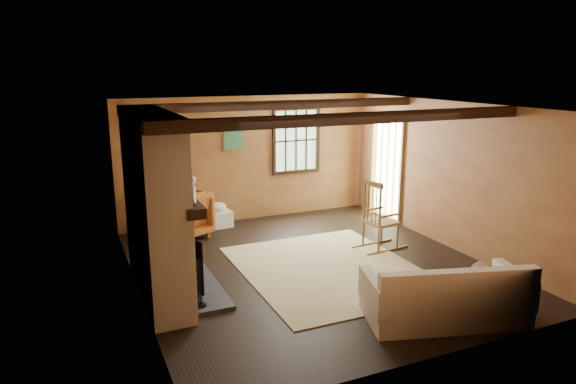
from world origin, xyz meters
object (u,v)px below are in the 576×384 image
fireplace (157,213)px  laundry_basket (217,219)px  armchair (179,215)px  sofa (447,300)px  rocking_chair (379,220)px

fireplace → laundry_basket: 3.04m
laundry_basket → armchair: (-0.78, -0.32, 0.27)m
sofa → laundry_basket: bearing=123.5°
sofa → laundry_basket: (-1.44, 4.64, -0.12)m
fireplace → laundry_basket: size_ratio=4.80×
fireplace → armchair: size_ratio=2.62×
fireplace → laundry_basket: bearing=59.0°
rocking_chair → armchair: bearing=50.5°
laundry_basket → rocking_chair: bearing=-46.3°
sofa → laundry_basket: size_ratio=4.06×
armchair → sofa: bearing=94.0°
rocking_chair → laundry_basket: rocking_chair is taller
fireplace → sofa: (2.93, -2.16, -0.83)m
rocking_chair → armchair: 3.45m
fireplace → rocking_chair: (3.60, 0.27, -0.61)m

